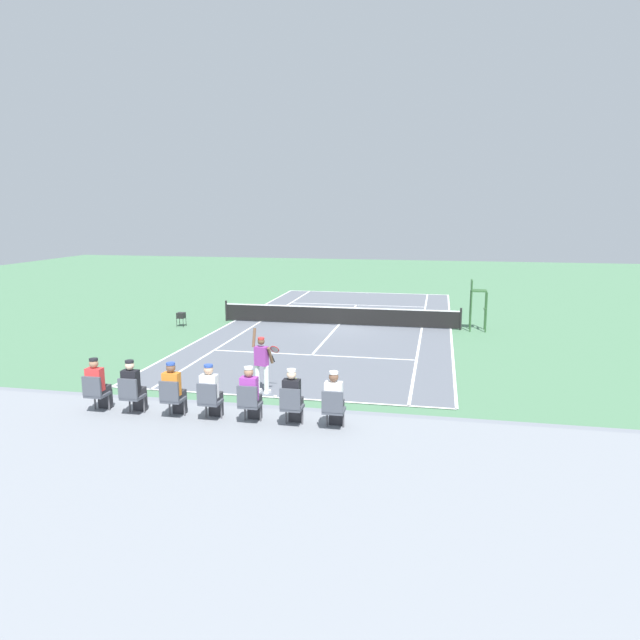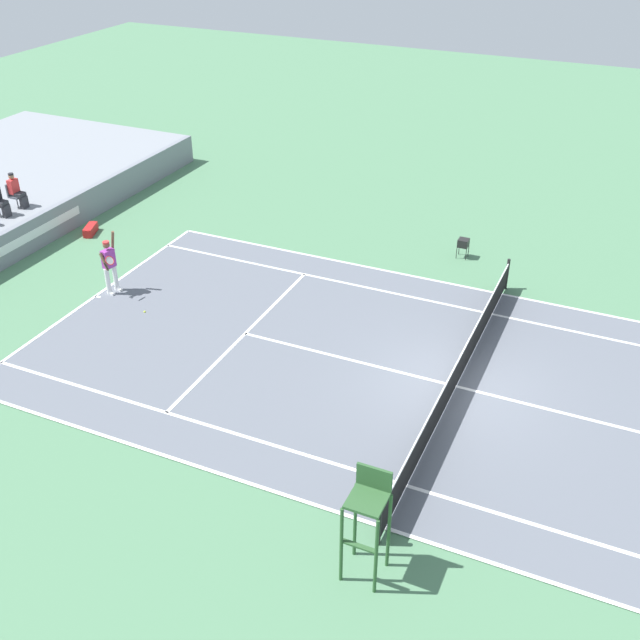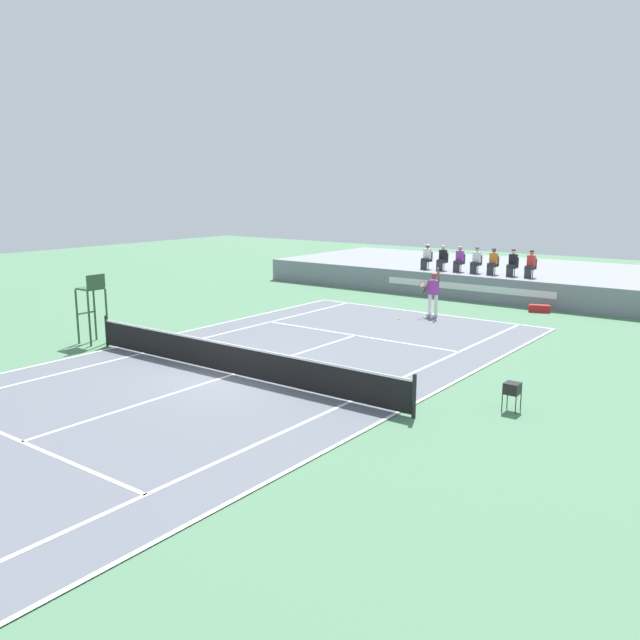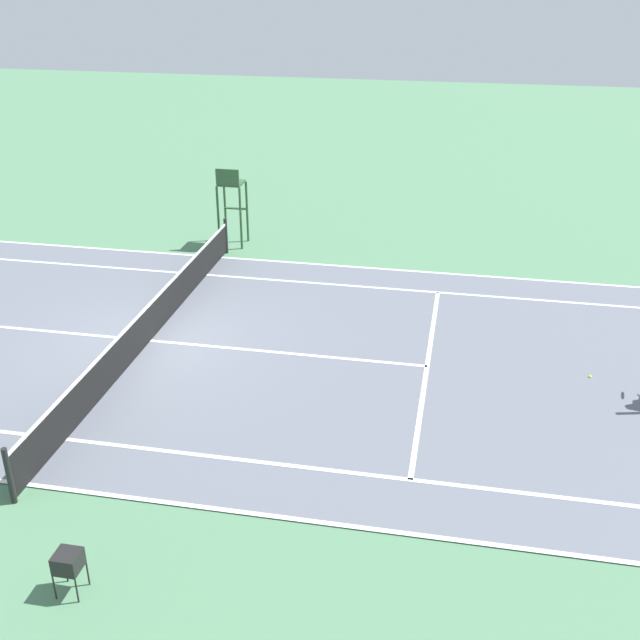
# 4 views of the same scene
# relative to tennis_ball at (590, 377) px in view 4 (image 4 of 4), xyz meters

# --- Properties ---
(ground_plane) EXTENTS (80.00, 80.00, 0.00)m
(ground_plane) POSITION_rel_tennis_ball_xyz_m (0.19, -9.85, -0.03)
(ground_plane) COLOR #4C7A56
(court) EXTENTS (11.08, 23.88, 0.03)m
(court) POSITION_rel_tennis_ball_xyz_m (0.19, -9.85, -0.02)
(court) COLOR slate
(court) RESTS_ON ground
(net) EXTENTS (11.98, 0.10, 1.07)m
(net) POSITION_rel_tennis_ball_xyz_m (0.19, -9.85, 0.49)
(net) COLOR black
(net) RESTS_ON ground
(tennis_ball) EXTENTS (0.07, 0.07, 0.07)m
(tennis_ball) POSITION_rel_tennis_ball_xyz_m (0.00, 0.00, 0.00)
(tennis_ball) COLOR #D1E533
(tennis_ball) RESTS_ON ground
(umpire_chair) EXTENTS (0.77, 0.77, 2.44)m
(umpire_chair) POSITION_rel_tennis_ball_xyz_m (-6.47, -9.85, 1.52)
(umpire_chair) COLOR #2D562D
(umpire_chair) RESTS_ON ground
(ball_hopper) EXTENTS (0.36, 0.36, 0.70)m
(ball_hopper) POSITION_rel_tennis_ball_xyz_m (7.78, -7.96, 0.54)
(ball_hopper) COLOR black
(ball_hopper) RESTS_ON ground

